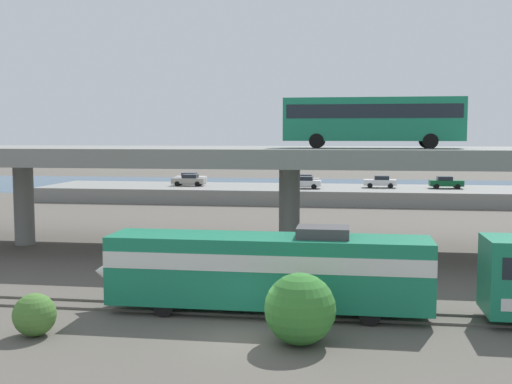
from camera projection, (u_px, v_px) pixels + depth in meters
The scene contains 16 objects.
ground_plane at pixel (243, 340), 26.10m from camera, with size 260.00×260.00×0.00m, color #565149.
rail_strip_near at pixel (255, 316), 29.30m from camera, with size 110.00×0.12×0.12m, color #59544C.
rail_strip_far at pixel (259, 307), 30.77m from camera, with size 110.00×0.12×0.12m, color #59544C.
train_locomotive at pixel (252, 267), 29.88m from camera, with size 16.08×3.04×4.18m.
highway_overpass at pixel (290, 159), 45.20m from camera, with size 96.00×12.61×7.49m.
transit_bus_on_overpass at pixel (373, 118), 43.01m from camera, with size 12.00×2.68×3.40m.
pier_parking_lot at pixel (315, 194), 80.20m from camera, with size 69.83×12.81×1.78m, color gray.
parked_car_0 at pixel (446, 182), 78.08m from camera, with size 4.03×1.96×1.50m.
parked_car_1 at pixel (189, 180), 82.10m from camera, with size 4.29×1.82×1.50m.
parked_car_2 at pixel (304, 182), 78.04m from camera, with size 4.30×2.00×1.50m.
parked_car_3 at pixel (190, 178), 85.51m from camera, with size 4.08×2.00×1.50m.
parked_car_4 at pixel (380, 182), 79.20m from camera, with size 4.03×1.88×1.50m.
parked_car_5 at pixel (304, 180), 81.82m from camera, with size 4.03×1.98×1.50m.
harbor_water at pixel (323, 186), 102.94m from camera, with size 140.00×36.00×0.01m, color navy.
shrub_left at pixel (35, 315), 26.51m from camera, with size 1.80×1.80×1.80m, color #477631.
shrub_right at pixel (300, 309), 25.41m from camera, with size 2.90×2.90×2.90m, color #357B30.
Camera 1 is at (4.25, -25.09, 8.42)m, focal length 44.49 mm.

